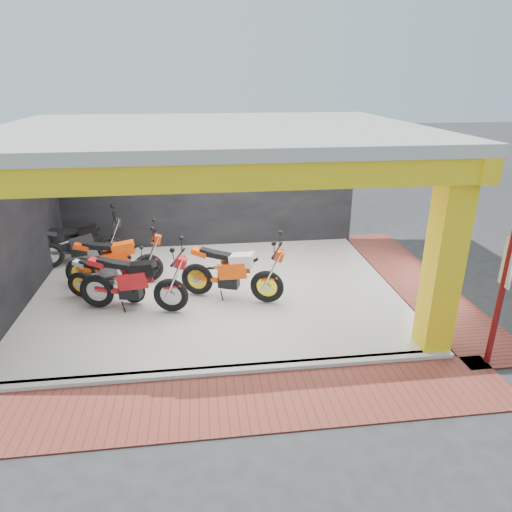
{
  "coord_description": "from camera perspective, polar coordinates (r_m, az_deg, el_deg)",
  "views": [
    {
      "loc": [
        -0.27,
        -7.37,
        4.61
      ],
      "look_at": [
        0.91,
        1.94,
        0.9
      ],
      "focal_mm": 32.0,
      "sensor_mm": 36.0,
      "label": 1
    }
  ],
  "objects": [
    {
      "name": "showroom_floor",
      "position": [
        10.42,
        -5.03,
        -4.45
      ],
      "size": [
        8.0,
        6.0,
        0.1
      ],
      "primitive_type": "cube",
      "color": "white",
      "rests_on": "ground"
    },
    {
      "name": "floor_kerb",
      "position": [
        7.82,
        -4.0,
        -14.13
      ],
      "size": [
        8.0,
        0.2,
        0.1
      ],
      "primitive_type": "cube",
      "color": "white",
      "rests_on": "ground"
    },
    {
      "name": "moto_row_c",
      "position": [
        10.73,
        -13.44,
        0.18
      ],
      "size": [
        2.33,
        0.93,
        1.41
      ],
      "primitive_type": null,
      "rotation": [
        0.0,
        0.0,
        0.03
      ],
      "color": "#F23F0A",
      "rests_on": "showroom_floor"
    },
    {
      "name": "left_wall",
      "position": [
        10.52,
        -28.29,
        3.17
      ],
      "size": [
        0.2,
        6.2,
        3.5
      ],
      "primitive_type": "cube",
      "color": "black",
      "rests_on": "ground"
    },
    {
      "name": "ground",
      "position": [
        8.7,
        -4.42,
        -10.5
      ],
      "size": [
        80.0,
        80.0,
        0.0
      ],
      "primitive_type": "plane",
      "color": "#2D2D30",
      "rests_on": "ground"
    },
    {
      "name": "header_beam_front",
      "position": [
        6.51,
        -4.76,
        9.91
      ],
      "size": [
        8.4,
        0.3,
        0.4
      ],
      "primitive_type": "cube",
      "color": "yellow",
      "rests_on": "corner_column"
    },
    {
      "name": "moto_row_b",
      "position": [
        9.25,
        -10.73,
        -2.87
      ],
      "size": [
        2.56,
        1.45,
        1.48
      ],
      "primitive_type": null,
      "rotation": [
        0.0,
        0.0,
        -0.24
      ],
      "color": "red",
      "rests_on": "showroom_floor"
    },
    {
      "name": "signpost",
      "position": [
        8.4,
        28.35,
        -4.08
      ],
      "size": [
        0.1,
        0.34,
        2.45
      ],
      "rotation": [
        0.0,
        0.0,
        -0.13
      ],
      "color": "maroon",
      "rests_on": "ground"
    },
    {
      "name": "paver_front",
      "position": [
        7.23,
        -3.6,
        -17.95
      ],
      "size": [
        9.0,
        1.4,
        0.03
      ],
      "primitive_type": "cube",
      "color": "brown",
      "rests_on": "ground"
    },
    {
      "name": "header_beam_right",
      "position": [
        10.38,
        17.62,
        13.36
      ],
      "size": [
        0.3,
        6.4,
        0.4
      ],
      "primitive_type": "cube",
      "color": "yellow",
      "rests_on": "corner_column"
    },
    {
      "name": "corner_column",
      "position": [
        8.26,
        22.47,
        -0.39
      ],
      "size": [
        0.5,
        0.5,
        3.5
      ],
      "primitive_type": "cube",
      "color": "yellow",
      "rests_on": "ground"
    },
    {
      "name": "moto_row_d",
      "position": [
        12.32,
        -17.88,
        2.39
      ],
      "size": [
        2.36,
        1.35,
        1.36
      ],
      "primitive_type": null,
      "rotation": [
        0.0,
        0.0,
        0.25
      ],
      "color": "black",
      "rests_on": "showroom_floor"
    },
    {
      "name": "paver_right",
      "position": [
        11.6,
        19.41,
        -3.06
      ],
      "size": [
        1.4,
        7.0,
        0.03
      ],
      "primitive_type": "cube",
      "color": "brown",
      "rests_on": "ground"
    },
    {
      "name": "moto_row_a",
      "position": [
        9.86,
        -15.32,
        -2.7
      ],
      "size": [
        2.04,
        1.32,
        1.17
      ],
      "primitive_type": null,
      "rotation": [
        0.0,
        0.0,
        -0.35
      ],
      "color": "#B5B8BD",
      "rests_on": "showroom_floor"
    },
    {
      "name": "showroom_ceiling",
      "position": [
        9.43,
        -5.75,
        15.33
      ],
      "size": [
        8.4,
        6.4,
        0.2
      ],
      "primitive_type": "cube",
      "color": "beige",
      "rests_on": "corner_column"
    },
    {
      "name": "back_wall",
      "position": [
        12.8,
        -5.9,
        8.54
      ],
      "size": [
        8.2,
        0.2,
        3.5
      ],
      "primitive_type": "cube",
      "color": "black",
      "rests_on": "ground"
    },
    {
      "name": "moto_hero",
      "position": [
        9.46,
        1.4,
        -1.93
      ],
      "size": [
        2.57,
        1.7,
        1.47
      ],
      "primitive_type": null,
      "rotation": [
        0.0,
        0.0,
        -0.37
      ],
      "color": "#FF4D0A",
      "rests_on": "showroom_floor"
    }
  ]
}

